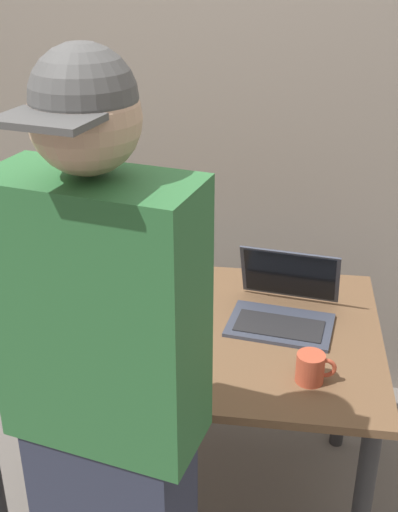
# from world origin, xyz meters

# --- Properties ---
(ground_plane) EXTENTS (8.00, 8.00, 0.00)m
(ground_plane) POSITION_xyz_m (0.00, 0.00, 0.00)
(ground_plane) COLOR slate
(ground_plane) RESTS_ON ground
(desk) EXTENTS (1.22, 0.85, 0.74)m
(desk) POSITION_xyz_m (0.00, 0.00, 0.64)
(desk) COLOR brown
(desk) RESTS_ON ground
(laptop) EXTENTS (0.37, 0.35, 0.22)m
(laptop) POSITION_xyz_m (0.30, 0.09, 0.79)
(laptop) COLOR #383D4C
(laptop) RESTS_ON desk
(beer_bottle_amber) EXTENTS (0.08, 0.08, 0.31)m
(beer_bottle_amber) POSITION_xyz_m (-0.34, 0.25, 0.87)
(beer_bottle_amber) COLOR #333333
(beer_bottle_amber) RESTS_ON desk
(beer_bottle_brown) EXTENTS (0.07, 0.07, 0.32)m
(beer_bottle_brown) POSITION_xyz_m (-0.47, 0.36, 0.86)
(beer_bottle_brown) COLOR #1E5123
(beer_bottle_brown) RESTS_ON desk
(beer_bottle_dark) EXTENTS (0.07, 0.07, 0.28)m
(beer_bottle_dark) POSITION_xyz_m (-0.49, 0.28, 0.85)
(beer_bottle_dark) COLOR brown
(beer_bottle_dark) RESTS_ON desk
(beer_bottle_green) EXTENTS (0.07, 0.07, 0.33)m
(beer_bottle_green) POSITION_xyz_m (-0.38, 0.34, 0.87)
(beer_bottle_green) COLOR #472B14
(beer_bottle_green) RESTS_ON desk
(person_figure) EXTENTS (0.45, 0.33, 1.71)m
(person_figure) POSITION_xyz_m (-0.08, -0.66, 0.88)
(person_figure) COLOR #2D3347
(person_figure) RESTS_ON ground
(coffee_mug) EXTENTS (0.11, 0.08, 0.09)m
(coffee_mug) POSITION_xyz_m (0.39, -0.24, 0.79)
(coffee_mug) COLOR #BF4C33
(coffee_mug) RESTS_ON desk
(back_wall) EXTENTS (6.00, 0.10, 2.60)m
(back_wall) POSITION_xyz_m (0.00, 0.82, 1.30)
(back_wall) COLOR gray
(back_wall) RESTS_ON ground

